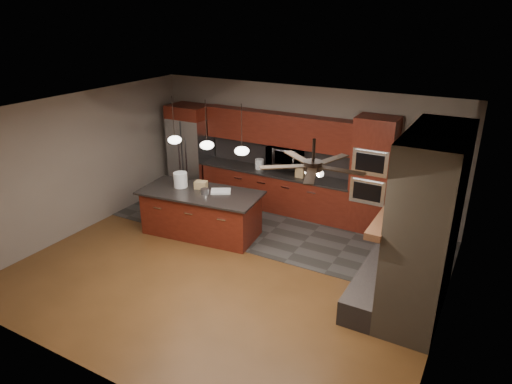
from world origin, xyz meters
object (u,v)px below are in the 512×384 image
Objects in this scene: white_bucket at (180,180)px; refrigerator at (191,150)px; counter_box at (300,172)px; oven_tower at (373,176)px; paint_tray at (221,191)px; kitchen_island at (201,213)px; cardboard_box at (201,185)px; microwave at (285,155)px; paint_can at (205,191)px; counter_bucket at (259,164)px.

refrigerator is at bearing 120.48° from white_bucket.
refrigerator is 10.17× the size of counter_box.
oven_tower is 6.16× the size of paint_tray.
counter_box is at bearing 0.62° from refrigerator.
oven_tower is 0.94× the size of kitchen_island.
refrigerator is at bearing 109.63° from paint_tray.
counter_box is (1.45, 1.64, 0.01)m from cardboard_box.
kitchen_island is at bearing -128.58° from counter_box.
paint_tray is at bearing 20.91° from kitchen_island.
white_bucket reaches higher than paint_tray.
microwave is 4.48× the size of paint_can.
paint_tray is 1.61× the size of cardboard_box.
microwave reaches higher than counter_box.
cardboard_box reaches higher than paint_can.
refrigerator is at bearing -179.05° from oven_tower.
kitchen_island is 15.48× the size of paint_can.
counter_bucket is (0.83, 1.82, -0.06)m from white_bucket.
refrigerator reaches higher than kitchen_island.
cardboard_box reaches higher than paint_tray.
counter_bucket is (-2.59, 0.01, -0.18)m from oven_tower.
refrigerator reaches higher than counter_box.
paint_can is (-2.77, -1.89, -0.22)m from oven_tower.
refrigerator is 13.40× the size of paint_can.
oven_tower is 1.09× the size of refrigerator.
refrigerator reaches higher than paint_tray.
cardboard_box is at bearing -150.71° from oven_tower.
paint_can is 0.32m from cardboard_box.
paint_tray is at bearing -88.60° from counter_bucket.
paint_can is 2.21m from counter_box.
white_bucket is 1.85× the size of paint_can.
white_bucket is 1.40× the size of counter_box.
microwave is at bearing 67.87° from paint_can.
counter_box is (2.89, 0.03, -0.09)m from refrigerator.
oven_tower is at bearing 25.73° from kitchen_island.
white_bucket is 0.44m from cardboard_box.
kitchen_island is 0.63m from paint_tray.
cardboard_box is 2.19m from counter_box.
white_bucket is at bearing -138.25° from counter_box.
refrigerator is at bearing 132.68° from paint_can.
cardboard_box is (-0.09, 0.16, 0.53)m from kitchen_island.
counter_bucket is (1.86, 0.08, -0.08)m from refrigerator.
paint_can is at bearing -112.13° from microwave.
kitchen_island is (1.53, -1.78, -0.63)m from refrigerator.
paint_can is at bearing -22.72° from kitchen_island.
paint_tray is (-2.55, -1.66, -0.25)m from oven_tower.
kitchen_island is at bearing -99.89° from counter_bucket.
microwave is 2.05m from cardboard_box.
kitchen_island is 11.75× the size of counter_box.
counter_bucket is at bearing 60.93° from paint_tray.
white_bucket reaches higher than kitchen_island.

